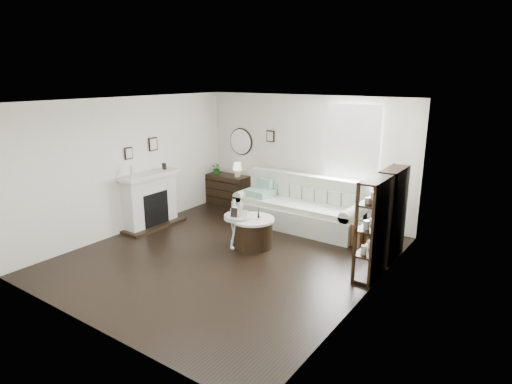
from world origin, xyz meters
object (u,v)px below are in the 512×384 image
Objects in this scene: pedestal_table at (238,218)px; drum_table at (253,232)px; sofa at (298,210)px; dresser at (227,190)px.

drum_table is at bearing 32.93° from pedestal_table.
sofa is 1.69m from pedestal_table.
sofa is 2.26m from dresser.
dresser is (-2.23, 0.39, 0.02)m from sofa.
sofa reaches higher than dresser.
pedestal_table is at bearing -147.07° from drum_table.
pedestal_table is (1.86, -2.03, 0.19)m from dresser.
pedestal_table is (-0.24, -0.15, 0.28)m from drum_table.
sofa reaches higher than drum_table.
dresser reaches higher than drum_table.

